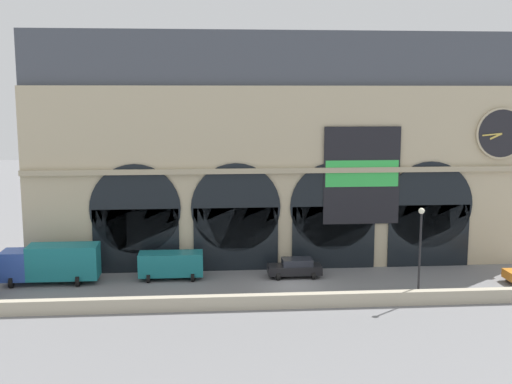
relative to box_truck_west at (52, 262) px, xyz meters
The scene contains 7 objects.
ground_plane 19.21m from the box_truck_west, ahead, with size 200.00×200.00×0.00m, color slate.
quay_parapet_wall 20.40m from the box_truck_west, 21.18° to the right, with size 90.00×0.70×1.01m, color #B2A891.
station_building 21.20m from the box_truck_west, 13.99° to the left, with size 43.77×4.56×20.21m.
box_truck_west is the anchor object (origin of this frame).
van_midwest 9.38m from the box_truck_west, ahead, with size 5.20×2.48×2.20m.
car_center 19.57m from the box_truck_west, ahead, with size 4.40×2.22×1.55m.
street_lamp_quayside 28.58m from the box_truck_west, 13.33° to the right, with size 0.44×0.44×6.90m.
Camera 1 is at (-6.75, -48.00, 15.03)m, focal length 44.68 mm.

